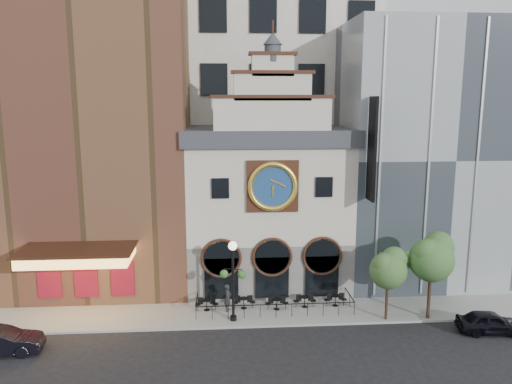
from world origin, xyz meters
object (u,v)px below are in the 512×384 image
object	(u,v)px
bistro_0	(207,304)
bistro_1	(244,302)
bistro_2	(277,303)
car_left	(0,342)
pedestrian	(228,298)
tree_right	(432,256)
lamppost	(233,272)
bistro_3	(305,301)
bistro_4	(335,299)
car_right	(491,322)
tree_left	(389,267)

from	to	relation	value
bistro_0	bistro_1	distance (m)	2.56
bistro_2	car_left	size ratio (longest dim) A/B	0.34
pedestrian	tree_right	size ratio (longest dim) A/B	0.33
lamppost	bistro_3	bearing A→B (deg)	29.58
bistro_4	car_right	xyz separation A→B (m)	(8.85, -4.47, 0.09)
tree_right	bistro_4	bearing A→B (deg)	157.96
pedestrian	tree_right	bearing A→B (deg)	-82.56
bistro_1	pedestrian	bearing A→B (deg)	-165.32
car_left	tree_right	distance (m)	26.80
bistro_1	bistro_2	xyz separation A→B (m)	(2.27, -0.33, 0.00)
bistro_2	car_right	world-z (taller)	car_right
bistro_3	lamppost	bearing A→B (deg)	-160.69
car_right	car_left	distance (m)	29.52
bistro_2	bistro_3	size ratio (longest dim) A/B	1.00
car_right	lamppost	size ratio (longest dim) A/B	0.77
bistro_4	tree_right	world-z (taller)	tree_right
bistro_3	car_left	world-z (taller)	car_left
car_left	pedestrian	distance (m)	13.95
bistro_0	bistro_4	world-z (taller)	same
bistro_3	tree_right	size ratio (longest dim) A/B	0.27
bistro_1	bistro_3	size ratio (longest dim) A/B	1.00
bistro_1	bistro_3	world-z (taller)	same
tree_left	bistro_3	bearing A→B (deg)	155.84
bistro_0	tree_left	bearing A→B (deg)	-10.50
bistro_4	tree_right	distance (m)	7.27
bistro_1	bistro_0	bearing A→B (deg)	-177.16
car_right	tree_left	distance (m)	7.00
car_right	pedestrian	world-z (taller)	pedestrian
bistro_0	tree_right	distance (m)	15.38
bistro_4	lamppost	xyz separation A→B (m)	(-7.21, -1.81, 2.86)
bistro_0	tree_left	distance (m)	12.48
bistro_3	tree_right	bearing A→B (deg)	-15.99
bistro_1	bistro_2	bearing A→B (deg)	-8.29
car_left	tree_left	xyz separation A→B (m)	(23.57, 2.67, 2.95)
tree_right	bistro_1	bearing A→B (deg)	169.20
bistro_0	bistro_3	distance (m)	6.81
bistro_0	bistro_1	world-z (taller)	same
bistro_0	tree_left	world-z (taller)	tree_left
bistro_1	bistro_2	size ratio (longest dim) A/B	1.00
car_left	tree_right	size ratio (longest dim) A/B	0.80
bistro_4	lamppost	bearing A→B (deg)	-165.88
bistro_4	lamppost	size ratio (longest dim) A/B	0.29
bistro_4	lamppost	distance (m)	7.97
tree_right	bistro_0	bearing A→B (deg)	171.52
bistro_0	bistro_4	distance (m)	9.00
bistro_0	tree_right	size ratio (longest dim) A/B	0.27
bistro_0	bistro_2	xyz separation A→B (m)	(4.83, -0.20, 0.00)
bistro_3	bistro_4	bearing A→B (deg)	1.39
bistro_1	bistro_4	xyz separation A→B (m)	(6.44, 0.00, 0.00)
bistro_0	tree_left	size ratio (longest dim) A/B	0.33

